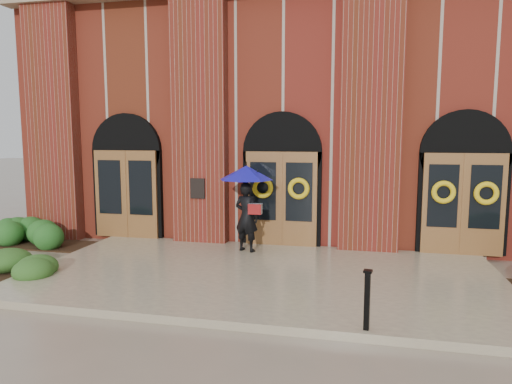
# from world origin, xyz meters

# --- Properties ---
(ground) EXTENTS (90.00, 90.00, 0.00)m
(ground) POSITION_xyz_m (0.00, 0.00, 0.00)
(ground) COLOR gray
(ground) RESTS_ON ground
(landing) EXTENTS (10.00, 5.30, 0.15)m
(landing) POSITION_xyz_m (0.00, 0.15, 0.07)
(landing) COLOR tan
(landing) RESTS_ON ground
(church_building) EXTENTS (16.20, 12.53, 7.00)m
(church_building) POSITION_xyz_m (0.00, 8.78, 3.50)
(church_building) COLOR maroon
(church_building) RESTS_ON ground
(man_with_umbrella) EXTENTS (1.71, 1.71, 2.18)m
(man_with_umbrella) POSITION_xyz_m (-0.74, 1.88, 1.67)
(man_with_umbrella) COLOR black
(man_with_umbrella) RESTS_ON landing
(metal_post) EXTENTS (0.15, 0.15, 0.93)m
(metal_post) POSITION_xyz_m (2.15, -2.34, 0.64)
(metal_post) COLOR black
(metal_post) RESTS_ON landing
(hedge_wall_left) EXTENTS (2.66, 1.06, 0.68)m
(hedge_wall_left) POSITION_xyz_m (-6.68, 1.81, 0.34)
(hedge_wall_left) COLOR #21551C
(hedge_wall_left) RESTS_ON ground
(hedge_front_left) EXTENTS (1.39, 1.20, 0.49)m
(hedge_front_left) POSITION_xyz_m (-5.26, -0.72, 0.25)
(hedge_front_left) COLOR #2B551D
(hedge_front_left) RESTS_ON ground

